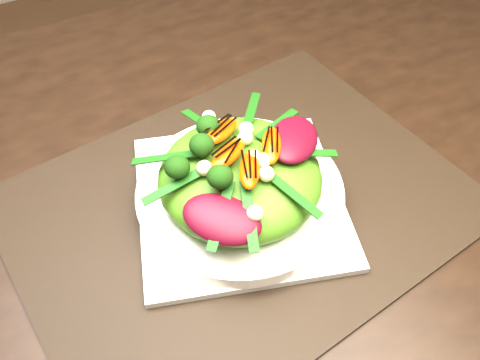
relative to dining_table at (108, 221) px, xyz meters
name	(u,v)px	position (x,y,z in m)	size (l,w,h in m)	color
dining_table	(108,221)	(0.00, 0.00, 0.00)	(1.60, 0.90, 0.75)	black
placemat	(240,203)	(0.15, -0.07, 0.02)	(0.54, 0.41, 0.00)	black
plate_base	(240,200)	(0.15, -0.07, 0.03)	(0.25, 0.25, 0.01)	silver
salad_bowl	(240,193)	(0.15, -0.07, 0.04)	(0.25, 0.25, 0.02)	white
lettuce_mound	(240,177)	(0.15, -0.07, 0.07)	(0.19, 0.19, 0.07)	#487B16
radicchio_leaf	(294,139)	(0.22, -0.07, 0.11)	(0.09, 0.06, 0.02)	#420713
orange_segment	(217,151)	(0.13, -0.05, 0.11)	(0.06, 0.02, 0.01)	#FF4304
broccoli_floret	(174,162)	(0.08, -0.05, 0.11)	(0.04, 0.04, 0.04)	black
macadamia_nut	(282,172)	(0.18, -0.11, 0.11)	(0.02, 0.02, 0.02)	#C5BA8B
balsamic_drizzle	(217,146)	(0.13, -0.05, 0.12)	(0.05, 0.00, 0.00)	black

